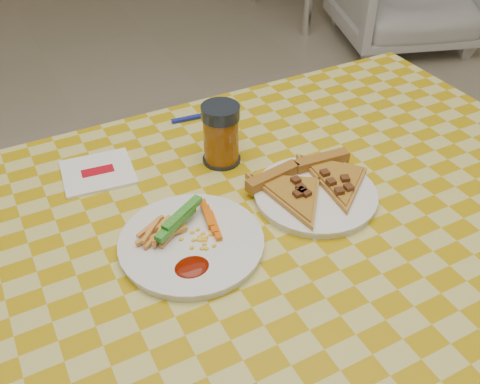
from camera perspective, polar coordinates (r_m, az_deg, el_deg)
name	(u,v)px	position (r m, az deg, el deg)	size (l,w,h in m)	color
table	(264,256)	(0.94, 2.57, -6.88)	(1.28, 0.88, 0.76)	silver
plate_left	(191,244)	(0.85, -5.20, -5.53)	(0.23, 0.23, 0.01)	white
plate_right	(315,195)	(0.95, 8.02, -0.36)	(0.21, 0.21, 0.01)	white
fries_veggies	(182,233)	(0.85, -6.17, -4.32)	(0.16, 0.15, 0.04)	gold
pizza_slices	(312,183)	(0.95, 7.71, 0.91)	(0.25, 0.23, 0.02)	#AF8936
drink_glass	(221,135)	(1.01, -2.04, 6.12)	(0.07, 0.07, 0.12)	black
napkin	(98,172)	(1.04, -14.91, 2.05)	(0.14, 0.13, 0.01)	white
fork	(201,116)	(1.17, -4.15, 8.11)	(0.13, 0.03, 0.01)	navy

